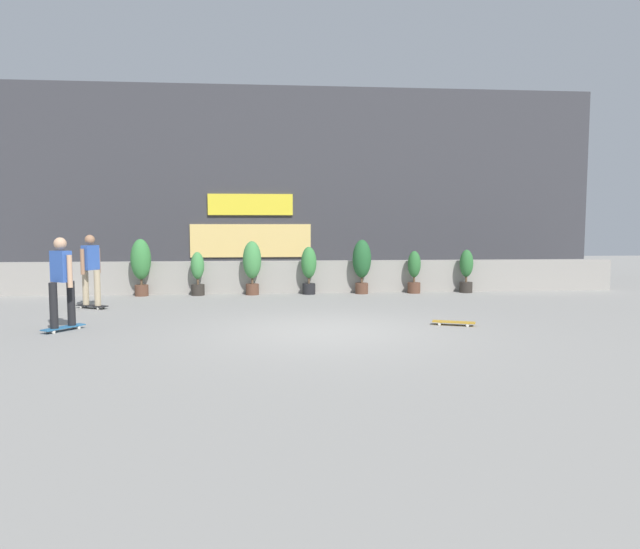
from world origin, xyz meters
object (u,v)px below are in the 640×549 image
Objects in this scene: potted_plant_2 at (252,264)px; potted_plant_5 at (414,271)px; potted_plant_6 at (466,270)px; skateboard_near_camera at (454,322)px; potted_plant_0 at (141,263)px; potted_plant_3 at (309,268)px; skater_by_wall_right at (91,268)px; potted_plant_4 at (362,262)px; potted_plant_1 at (198,273)px; skater_far_left at (62,279)px.

potted_plant_5 is (4.54, 0.00, -0.23)m from potted_plant_2.
potted_plant_6 reaches higher than skateboard_near_camera.
potted_plant_3 is (4.55, 0.00, -0.17)m from potted_plant_0.
potted_plant_0 is 0.91× the size of skater_by_wall_right.
potted_plant_4 reaches higher than potted_plant_2.
potted_plant_1 is 7.53m from potted_plant_6.
potted_plant_3 is at bearing 23.97° from skater_by_wall_right.
potted_plant_6 is at bearing 68.38° from skateboard_near_camera.
potted_plant_6 reaches higher than potted_plant_1.
potted_plant_1 is at bearing 180.00° from potted_plant_2.
skater_by_wall_right is (-8.14, -2.29, 0.31)m from potted_plant_5.
potted_plant_1 is 0.79× the size of potted_plant_4.
potted_plant_0 is 1.30× the size of potted_plant_5.
potted_plant_5 is at bearing 0.00° from potted_plant_4.
skater_by_wall_right is at bearing 159.24° from skateboard_near_camera.
skater_far_left reaches higher than potted_plant_5.
skater_by_wall_right is (-5.16, -2.29, 0.20)m from potted_plant_3.
potted_plant_2 is 6.06m from potted_plant_6.
skater_far_left is 2.07× the size of skateboard_near_camera.
potted_plant_0 is at bearing -180.00° from potted_plant_3.
potted_plant_2 is 0.87× the size of skater_far_left.
potted_plant_3 reaches higher than potted_plant_1.
potted_plant_2 is 4.27m from skater_by_wall_right.
potted_plant_1 is at bearing 136.66° from skateboard_near_camera.
skateboard_near_camera is at bearing -52.28° from potted_plant_2.
skateboard_near_camera is (-2.05, -5.18, -0.59)m from potted_plant_6.
potted_plant_4 is at bearing -0.00° from potted_plant_0.
skater_by_wall_right reaches higher than potted_plant_1.
skater_far_left is (-7.78, -5.13, 0.31)m from potted_plant_5.
potted_plant_3 is (1.56, 0.00, -0.12)m from potted_plant_2.
skater_by_wall_right is at bearing 97.22° from skater_far_left.
potted_plant_0 is 7.54m from potted_plant_5.
potted_plant_5 is at bearing -180.00° from potted_plant_6.
potted_plant_5 is 8.46m from skater_by_wall_right.
potted_plant_1 is 1.45× the size of skateboard_near_camera.
potted_plant_2 is 3.05m from potted_plant_4.
potted_plant_0 is at bearing 180.00° from potted_plant_1.
potted_plant_1 is 3.14m from skater_by_wall_right.
potted_plant_3 is at bearing 0.00° from potted_plant_2.
potted_plant_1 is 1.50m from potted_plant_2.
skater_far_left is at bearing -140.81° from potted_plant_4.
skateboard_near_camera is at bearing -36.51° from potted_plant_0.
potted_plant_3 is at bearing 180.00° from potted_plant_5.
potted_plant_5 reaches higher than skateboard_near_camera.
potted_plant_1 is 0.80× the size of potted_plant_2.
potted_plant_3 is 2.98m from potted_plant_5.
potted_plant_3 is 5.76m from skateboard_near_camera.
potted_plant_6 is (7.53, 0.00, 0.03)m from potted_plant_1.
potted_plant_5 is at bearing 84.03° from skateboard_near_camera.
potted_plant_2 is at bearing 32.53° from skater_by_wall_right.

